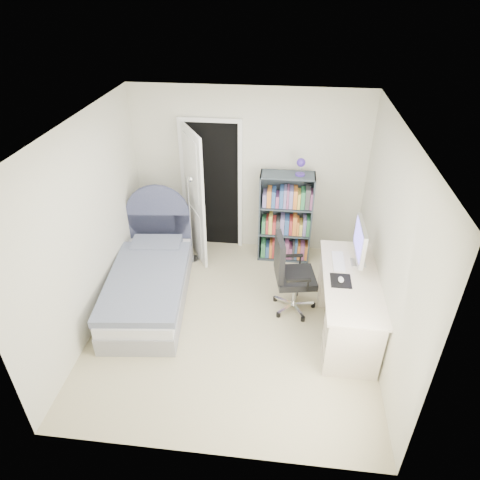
# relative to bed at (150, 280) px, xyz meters

# --- Properties ---
(room_shell) EXTENTS (3.50, 3.70, 2.60)m
(room_shell) POSITION_rel_bed_xyz_m (1.16, -0.33, 0.97)
(room_shell) COLOR tan
(room_shell) RESTS_ON ground
(door) EXTENTS (0.92, 0.73, 2.06)m
(door) POSITION_rel_bed_xyz_m (0.48, 1.22, 0.75)
(door) COLOR black
(door) RESTS_ON ground
(bed) EXTENTS (1.16, 2.11, 1.25)m
(bed) POSITION_rel_bed_xyz_m (0.00, 0.00, 0.00)
(bed) COLOR gray
(bed) RESTS_ON ground
(nightstand) EXTENTS (0.39, 0.39, 0.57)m
(nightstand) POSITION_rel_bed_xyz_m (-0.04, 1.28, 0.09)
(nightstand) COLOR tan
(nightstand) RESTS_ON ground
(floor_lamp) EXTENTS (0.20, 0.20, 1.41)m
(floor_lamp) POSITION_rel_bed_xyz_m (0.39, 0.93, 0.29)
(floor_lamp) COLOR silver
(floor_lamp) RESTS_ON ground
(bookcase) EXTENTS (0.77, 0.33, 1.64)m
(bookcase) POSITION_rel_bed_xyz_m (1.76, 1.19, 0.36)
(bookcase) COLOR #38434C
(bookcase) RESTS_ON ground
(desk) EXTENTS (0.64, 1.61, 1.32)m
(desk) POSITION_rel_bed_xyz_m (2.54, -0.31, 0.15)
(desk) COLOR beige
(desk) RESTS_ON ground
(office_chair) EXTENTS (0.59, 0.60, 1.09)m
(office_chair) POSITION_rel_bed_xyz_m (1.83, -0.02, 0.32)
(office_chair) COLOR silver
(office_chair) RESTS_ON ground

